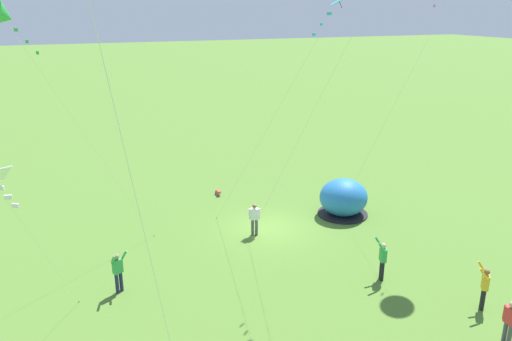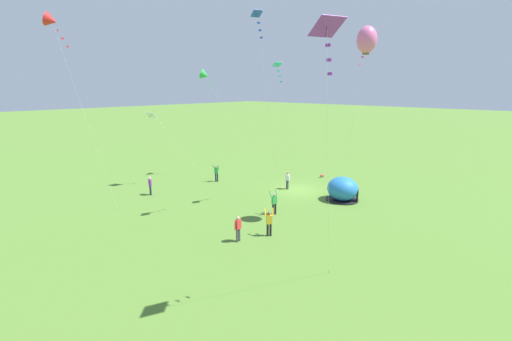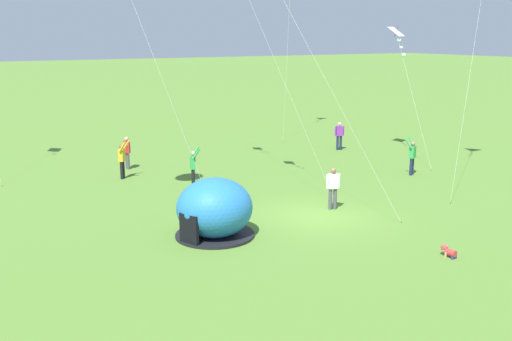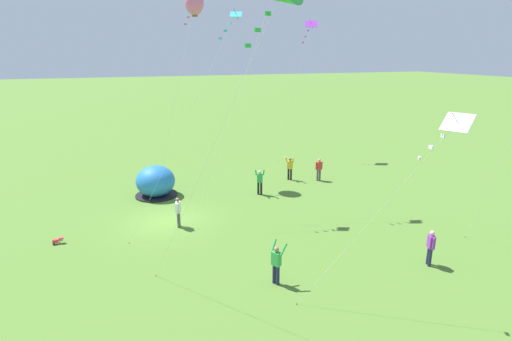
# 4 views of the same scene
# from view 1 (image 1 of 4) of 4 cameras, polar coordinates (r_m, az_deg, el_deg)

# --- Properties ---
(ground_plane) EXTENTS (300.00, 300.00, 0.00)m
(ground_plane) POSITION_cam_1_polar(r_m,az_deg,el_deg) (26.73, 1.58, -6.61)
(ground_plane) COLOR #517A2D
(popup_tent) EXTENTS (2.81, 2.81, 2.10)m
(popup_tent) POSITION_cam_1_polar(r_m,az_deg,el_deg) (28.46, 9.97, -3.13)
(popup_tent) COLOR #2672BF
(popup_tent) RESTS_ON ground
(toddler_crawling) EXTENTS (0.29, 0.55, 0.32)m
(toddler_crawling) POSITION_cam_1_polar(r_m,az_deg,el_deg) (31.27, -4.33, -2.52)
(toddler_crawling) COLOR red
(toddler_crawling) RESTS_ON ground
(person_strolling) EXTENTS (0.25, 0.59, 1.72)m
(person_strolling) POSITION_cam_1_polar(r_m,az_deg,el_deg) (19.88, 27.00, -15.08)
(person_strolling) COLOR #4C4C51
(person_strolling) RESTS_ON ground
(person_watching_sky) EXTENTS (0.68, 0.72, 1.89)m
(person_watching_sky) POSITION_cam_1_polar(r_m,az_deg,el_deg) (21.57, 24.65, -11.91)
(person_watching_sky) COLOR black
(person_watching_sky) RESTS_ON ground
(person_center_field) EXTENTS (0.56, 0.35, 1.72)m
(person_center_field) POSITION_cam_1_polar(r_m,az_deg,el_deg) (25.57, -0.17, -5.44)
(person_center_field) COLOR #4C4C51
(person_center_field) RESTS_ON ground
(person_arms_raised) EXTENTS (0.61, 0.71, 1.89)m
(person_arms_raised) POSITION_cam_1_polar(r_m,az_deg,el_deg) (22.27, 14.25, -9.73)
(person_arms_raised) COLOR black
(person_arms_raised) RESTS_ON ground
(person_with_toddler) EXTENTS (0.72, 0.64, 1.89)m
(person_with_toddler) POSITION_cam_1_polar(r_m,az_deg,el_deg) (21.49, -15.49, -10.93)
(person_with_toddler) COLOR #1E2347
(person_with_toddler) RESTS_ON ground
(kite_green) EXTENTS (6.03, 4.23, 11.58)m
(kite_green) POSITION_cam_1_polar(r_m,az_deg,el_deg) (20.14, -27.00, 15.49)
(kite_green) COLOR silver
(kite_green) RESTS_ON ground
(kite_cyan) EXTENTS (3.46, 7.28, 11.74)m
(kite_cyan) POSITION_cam_1_polar(r_m,az_deg,el_deg) (20.85, 8.32, 17.00)
(kite_cyan) COLOR silver
(kite_cyan) RESTS_ON ground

